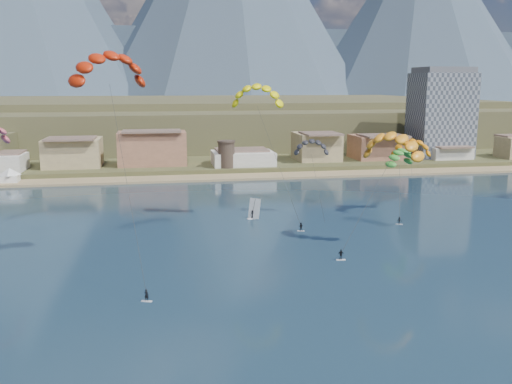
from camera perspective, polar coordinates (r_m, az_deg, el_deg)
ground at (r=67.65m, az=4.87°, el=-13.55°), size 2400.00×2400.00×0.00m
beach at (r=168.48m, az=-4.40°, el=1.49°), size 2200.00×12.00×0.90m
land at (r=620.22m, az=-8.63°, el=8.32°), size 2200.00×900.00×4.00m
foothills at (r=295.00m, az=-2.53°, el=7.33°), size 940.00×210.00×18.00m
mountain_ridge at (r=891.44m, az=-10.41°, el=18.75°), size 2060.00×480.00×400.00m
town at (r=184.03m, az=-17.47°, el=4.26°), size 400.00×24.00×12.00m
apartment_tower at (r=213.20m, az=18.47°, el=7.71°), size 20.00×16.00×32.00m
watchtower at (r=176.01m, az=-3.06°, el=3.93°), size 5.82×5.82×8.60m
kitesurfer_red at (r=84.39m, az=-14.90°, el=12.62°), size 12.69×19.21×34.74m
kitesurfer_yellow at (r=113.13m, az=0.14°, el=10.19°), size 13.46×14.44×29.75m
kitesurfer_orange at (r=98.42m, az=13.84°, el=5.06°), size 17.46×12.91×22.68m
kitesurfer_green at (r=124.24m, az=14.58°, el=3.71°), size 9.04×13.73×16.39m
distant_kite_dark at (r=118.98m, az=5.73°, el=4.89°), size 8.21×6.18×18.16m
distant_kite_orange at (r=126.80m, az=15.71°, el=4.69°), size 9.61×6.56×18.04m
windsurfer at (r=117.45m, az=-0.28°, el=-2.11°), size 2.54×2.79×4.35m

